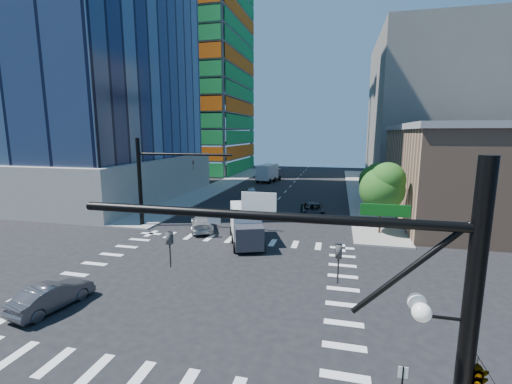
# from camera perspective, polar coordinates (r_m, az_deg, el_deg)

# --- Properties ---
(ground) EXTENTS (160.00, 160.00, 0.00)m
(ground) POSITION_cam_1_polar(r_m,az_deg,el_deg) (23.47, -8.98, -14.51)
(ground) COLOR black
(ground) RESTS_ON ground
(road_markings) EXTENTS (20.00, 20.00, 0.01)m
(road_markings) POSITION_cam_1_polar(r_m,az_deg,el_deg) (23.47, -8.98, -14.50)
(road_markings) COLOR silver
(road_markings) RESTS_ON ground
(sidewalk_ne) EXTENTS (5.00, 60.00, 0.15)m
(sidewalk_ne) POSITION_cam_1_polar(r_m,az_deg,el_deg) (60.59, 17.27, 0.28)
(sidewalk_ne) COLOR #989690
(sidewalk_ne) RESTS_ON ground
(sidewalk_nw) EXTENTS (5.00, 60.00, 0.15)m
(sidewalk_nw) POSITION_cam_1_polar(r_m,az_deg,el_deg) (63.97, -5.66, 1.15)
(sidewalk_nw) COLOR #989690
(sidewalk_nw) RESTS_ON ground
(construction_building) EXTENTS (25.16, 34.50, 70.60)m
(construction_building) POSITION_cam_1_polar(r_m,az_deg,el_deg) (90.40, -10.57, 19.17)
(construction_building) COLOR slate
(construction_building) RESTS_ON ground
(commercial_building) EXTENTS (20.50, 22.50, 10.60)m
(commercial_building) POSITION_cam_1_polar(r_m,az_deg,el_deg) (45.08, 35.13, 2.53)
(commercial_building) COLOR #997359
(commercial_building) RESTS_ON ground
(bg_building_ne) EXTENTS (24.00, 30.00, 28.00)m
(bg_building_ne) POSITION_cam_1_polar(r_m,az_deg,el_deg) (77.10, 28.16, 11.91)
(bg_building_ne) COLOR #635F59
(bg_building_ne) RESTS_ON ground
(signal_mast_se) EXTENTS (10.51, 2.48, 9.00)m
(signal_mast_se) POSITION_cam_1_polar(r_m,az_deg,el_deg) (9.65, 26.53, -19.78)
(signal_mast_se) COLOR black
(signal_mast_se) RESTS_ON sidewalk_se
(signal_mast_nw) EXTENTS (10.20, 0.40, 9.00)m
(signal_mast_nw) POSITION_cam_1_polar(r_m,az_deg,el_deg) (36.46, -16.87, 2.87)
(signal_mast_nw) COLOR black
(signal_mast_nw) RESTS_ON sidewalk_nw
(tree_south) EXTENTS (4.16, 4.16, 6.82)m
(tree_south) POSITION_cam_1_polar(r_m,az_deg,el_deg) (34.22, 20.52, 0.88)
(tree_south) COLOR #382316
(tree_south) RESTS_ON sidewalk_ne
(tree_north) EXTENTS (3.54, 3.52, 5.78)m
(tree_north) POSITION_cam_1_polar(r_m,az_deg,el_deg) (46.17, 19.11, 2.24)
(tree_north) COLOR #382316
(tree_north) RESTS_ON sidewalk_ne
(car_nb_far) EXTENTS (3.36, 5.95, 1.57)m
(car_nb_far) POSITION_cam_1_polar(r_m,az_deg,el_deg) (40.19, 9.39, -3.04)
(car_nb_far) COLOR black
(car_nb_far) RESTS_ON ground
(car_sb_near) EXTENTS (4.04, 5.68, 1.53)m
(car_sb_near) POSITION_cam_1_polar(r_m,az_deg,el_deg) (34.72, -8.98, -5.11)
(car_sb_near) COLOR #B5B5B5
(car_sb_near) RESTS_ON ground
(car_sb_mid) EXTENTS (3.04, 4.41, 1.40)m
(car_sb_mid) POSITION_cam_1_polar(r_m,az_deg,el_deg) (53.41, -0.95, 0.17)
(car_sb_mid) COLOR #A9ABB1
(car_sb_mid) RESTS_ON ground
(car_sb_cross) EXTENTS (2.29, 4.67, 1.47)m
(car_sb_cross) POSITION_cam_1_polar(r_m,az_deg,el_deg) (22.77, -30.83, -14.61)
(car_sb_cross) COLOR #434347
(car_sb_cross) RESTS_ON ground
(box_truck_near) EXTENTS (4.57, 6.58, 3.18)m
(box_truck_near) POSITION_cam_1_polar(r_m,az_deg,el_deg) (30.17, -1.63, -6.00)
(box_truck_near) COLOR black
(box_truck_near) RESTS_ON ground
(box_truck_far) EXTENTS (4.09, 7.10, 3.50)m
(box_truck_far) POSITION_cam_1_polar(r_m,az_deg,el_deg) (68.64, 2.23, 3.02)
(box_truck_far) COLOR black
(box_truck_far) RESTS_ON ground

